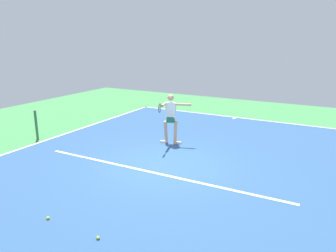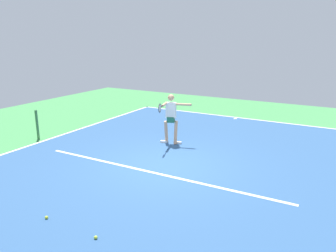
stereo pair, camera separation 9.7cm
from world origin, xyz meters
name	(u,v)px [view 2 (the right image)]	position (x,y,z in m)	size (l,w,h in m)	color
ground_plane	(164,166)	(0.00, 0.00, 0.00)	(22.53, 22.53, 0.00)	#428E4C
court_surface	(164,165)	(0.00, 0.00, 0.00)	(9.95, 13.58, 0.00)	#2D5484
court_line_baseline_near	(237,117)	(0.00, -6.74, 0.00)	(9.95, 0.10, 0.01)	white
court_line_sideline_right	(45,140)	(4.93, 0.00, 0.00)	(0.10, 13.58, 0.01)	white
court_line_service	(154,173)	(0.00, 0.60, 0.00)	(7.46, 0.10, 0.01)	white
court_line_centre_mark	(235,118)	(0.00, -6.54, 0.00)	(0.10, 0.30, 0.01)	white
net_post	(37,125)	(5.28, 0.00, 0.54)	(0.09, 0.09, 1.07)	#38753D
tennis_player	(171,116)	(0.82, -1.89, 0.99)	(1.06, 1.28, 1.73)	tan
tennis_ball_by_baseline	(96,237)	(-0.67, 3.71, 0.03)	(0.07, 0.07, 0.07)	#C6E53D
tennis_ball_centre_court	(46,217)	(0.67, 3.67, 0.03)	(0.07, 0.07, 0.07)	#CCE033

